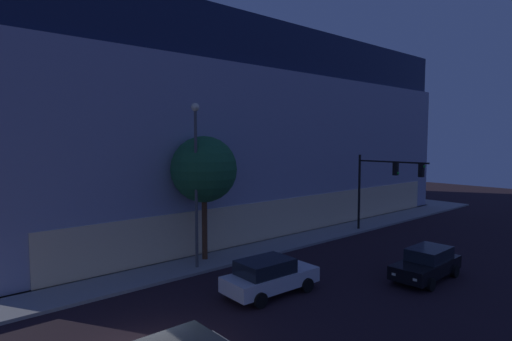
{
  "coord_description": "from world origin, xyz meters",
  "views": [
    {
      "loc": [
        -4.93,
        -11.24,
        7.01
      ],
      "look_at": [
        8.13,
        3.94,
        5.48
      ],
      "focal_mm": 28.39,
      "sensor_mm": 36.0,
      "label": 1
    }
  ],
  "objects_px": {
    "modern_building": "(197,134)",
    "car_black": "(427,263)",
    "street_lamp_sidewalk": "(196,166)",
    "car_white": "(269,276)",
    "traffic_light_far_corner": "(385,178)",
    "sidewalk_tree": "(204,170)"
  },
  "relations": [
    {
      "from": "modern_building",
      "to": "car_black",
      "type": "relative_size",
      "value": 8.7
    },
    {
      "from": "street_lamp_sidewalk",
      "to": "car_black",
      "type": "xyz_separation_m",
      "value": [
        8.0,
        -8.78,
        -4.79
      ]
    },
    {
      "from": "car_white",
      "to": "traffic_light_far_corner",
      "type": "bearing_deg",
      "value": 11.65
    },
    {
      "from": "street_lamp_sidewalk",
      "to": "traffic_light_far_corner",
      "type": "bearing_deg",
      "value": -8.42
    },
    {
      "from": "modern_building",
      "to": "street_lamp_sidewalk",
      "type": "distance_m",
      "value": 18.69
    },
    {
      "from": "traffic_light_far_corner",
      "to": "sidewalk_tree",
      "type": "height_order",
      "value": "sidewalk_tree"
    },
    {
      "from": "sidewalk_tree",
      "to": "car_white",
      "type": "height_order",
      "value": "sidewalk_tree"
    },
    {
      "from": "traffic_light_far_corner",
      "to": "car_black",
      "type": "height_order",
      "value": "traffic_light_far_corner"
    },
    {
      "from": "modern_building",
      "to": "traffic_light_far_corner",
      "type": "relative_size",
      "value": 6.91
    },
    {
      "from": "sidewalk_tree",
      "to": "car_white",
      "type": "xyz_separation_m",
      "value": [
        -0.54,
        -6.07,
        -4.46
      ]
    },
    {
      "from": "modern_building",
      "to": "street_lamp_sidewalk",
      "type": "bearing_deg",
      "value": -122.56
    },
    {
      "from": "modern_building",
      "to": "street_lamp_sidewalk",
      "type": "xyz_separation_m",
      "value": [
        -10.0,
        -15.66,
        -1.97
      ]
    },
    {
      "from": "sidewalk_tree",
      "to": "car_white",
      "type": "relative_size",
      "value": 1.55
    },
    {
      "from": "traffic_light_far_corner",
      "to": "car_black",
      "type": "bearing_deg",
      "value": -135.42
    },
    {
      "from": "car_black",
      "to": "car_white",
      "type": "bearing_deg",
      "value": 153.36
    },
    {
      "from": "car_black",
      "to": "traffic_light_far_corner",
      "type": "bearing_deg",
      "value": 44.58
    },
    {
      "from": "car_white",
      "to": "car_black",
      "type": "height_order",
      "value": "car_white"
    },
    {
      "from": "traffic_light_far_corner",
      "to": "car_white",
      "type": "bearing_deg",
      "value": -168.35
    },
    {
      "from": "modern_building",
      "to": "street_lamp_sidewalk",
      "type": "height_order",
      "value": "modern_building"
    },
    {
      "from": "car_white",
      "to": "street_lamp_sidewalk",
      "type": "bearing_deg",
      "value": 97.02
    },
    {
      "from": "sidewalk_tree",
      "to": "car_black",
      "type": "height_order",
      "value": "sidewalk_tree"
    },
    {
      "from": "traffic_light_far_corner",
      "to": "street_lamp_sidewalk",
      "type": "relative_size",
      "value": 0.65
    }
  ]
}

